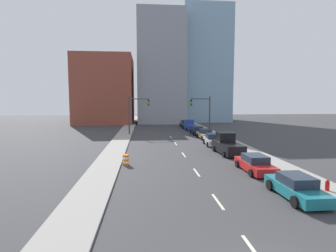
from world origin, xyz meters
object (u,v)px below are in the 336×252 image
traffic_signal_right (204,110)px  traffic_barrel (126,160)px  sedan_red (255,164)px  pickup_truck_black (227,145)px  pickup_truck_blue (190,126)px  sedan_teal (296,187)px  fire_hydrant (327,186)px  sedan_tan (205,134)px  sedan_silver (213,140)px  sedan_green (185,124)px  sedan_navy (197,131)px  traffic_signal_left (135,110)px

traffic_signal_right → traffic_barrel: size_ratio=6.86×
sedan_red → pickup_truck_black: (0.02, 7.31, 0.28)m
traffic_barrel → pickup_truck_blue: (10.78, 27.98, 0.34)m
sedan_teal → fire_hydrant: bearing=14.4°
traffic_barrel → sedan_tan: bearing=54.7°
pickup_truck_black → pickup_truck_blue: 23.83m
sedan_silver → sedan_green: 24.12m
pickup_truck_black → sedan_silver: pickup_truck_black is taller
sedan_silver → sedan_tan: size_ratio=0.95×
fire_hydrant → sedan_teal: size_ratio=0.18×
sedan_silver → sedan_green: (0.09, 24.12, 0.01)m
traffic_barrel → sedan_red: size_ratio=0.20×
pickup_truck_blue → sedan_navy: bearing=-91.7°
traffic_signal_left → sedan_tan: size_ratio=1.40×
traffic_barrel → sedan_green: (10.73, 33.82, 0.22)m
traffic_signal_left → sedan_red: traffic_signal_left is taller
traffic_signal_left → pickup_truck_black: (10.70, -17.03, -3.24)m
sedan_green → sedan_red: bearing=-88.8°
pickup_truck_black → fire_hydrant: bearing=-81.9°
traffic_signal_right → sedan_teal: traffic_signal_right is taller
fire_hydrant → sedan_navy: (-2.35, 29.36, 0.22)m
traffic_signal_left → traffic_barrel: (-0.09, -21.19, -3.67)m
traffic_signal_right → fire_hydrant: size_ratio=7.78×
traffic_barrel → pickup_truck_black: pickup_truck_black is taller
pickup_truck_black → sedan_tan: (0.22, 11.38, -0.23)m
traffic_signal_right → sedan_teal: size_ratio=1.39×
sedan_navy → sedan_green: sedan_green is taller
sedan_tan → pickup_truck_blue: pickup_truck_blue is taller
sedan_tan → pickup_truck_blue: size_ratio=0.81×
traffic_signal_right → traffic_barrel: (-12.13, -21.19, -3.67)m
traffic_signal_left → pickup_truck_blue: bearing=32.4°
traffic_barrel → fire_hydrant: (13.26, -8.38, -0.06)m
sedan_red → traffic_signal_right: bearing=86.5°
sedan_red → pickup_truck_black: bearing=89.6°
sedan_silver → sedan_green: sedan_green is taller
pickup_truck_black → pickup_truck_blue: pickup_truck_black is taller
sedan_navy → pickup_truck_blue: size_ratio=0.84×
traffic_signal_right → traffic_barrel: bearing=-119.8°
sedan_navy → fire_hydrant: bearing=-83.9°
sedan_tan → fire_hydrant: bearing=-86.6°
pickup_truck_blue → traffic_signal_left: bearing=-150.4°
traffic_barrel → sedan_tan: (11.01, 15.54, 0.21)m
sedan_tan → pickup_truck_blue: (-0.23, 12.44, 0.13)m
pickup_truck_black → sedan_green: (-0.06, 29.66, -0.21)m
fire_hydrant → pickup_truck_blue: (-2.48, 36.36, 0.40)m
fire_hydrant → sedan_green: (-2.53, 42.20, 0.29)m
traffic_signal_right → sedan_tan: 6.72m
traffic_signal_left → sedan_silver: bearing=-47.5°
sedan_green → pickup_truck_blue: bearing=-88.3°
sedan_navy → pickup_truck_blue: (-0.13, 7.00, 0.18)m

